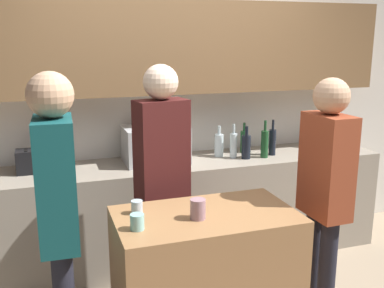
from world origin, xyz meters
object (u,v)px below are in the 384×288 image
Objects in this scene: person_left at (162,169)px; person_center at (325,187)px; bottle_1 at (233,145)px; bottle_0 at (219,145)px; bottle_5 at (272,142)px; bottle_2 at (246,146)px; person_right at (58,208)px; bottle_3 at (244,141)px; cup_2 at (137,222)px; potted_plant at (328,127)px; microwave at (155,144)px; cup_0 at (137,207)px; bottle_4 at (265,143)px; toaster at (34,161)px.

person_left is 1.04× the size of person_center.
bottle_1 is 0.17× the size of person_left.
bottle_0 is 0.48m from bottle_5.
person_right is (-1.60, -1.15, 0.06)m from bottle_2.
cup_2 is at bearing -131.22° from bottle_3.
bottle_0 is (-1.11, -0.00, -0.09)m from potted_plant.
person_right reaches higher than cup_2.
bottle_5 reaches higher than bottle_1.
cup_2 is (-0.45, -1.41, -0.06)m from microwave.
bottle_2 is 0.21m from bottle_3.
microwave is 1.26m from cup_0.
potted_plant is 1.11m from bottle_0.
bottle_2 reaches higher than bottle_3.
bottle_4 is at bearing 37.70° from cup_0.
bottle_2 reaches higher than cup_2.
bottle_3 is 2.15m from person_right.
bottle_1 is 1.93m from person_right.
person_right reaches higher than microwave.
potted_plant is at bearing 12.36° from bottle_4.
person_center is (0.76, -1.30, -0.04)m from microwave.
person_right is (-1.77, -1.13, 0.04)m from bottle_4.
potted_plant reaches higher than microwave.
toaster is 2.65m from potted_plant.
toaster is at bearing 179.91° from microwave.
potted_plant reaches higher than toaster.
cup_0 is at bearing 78.73° from cup_2.
toaster is at bearing -178.31° from bottle_3.
cup_0 is 0.05× the size of person_center.
bottle_0 is at bearing -179.98° from potted_plant.
bottle_1 is 0.91× the size of bottle_4.
microwave is 0.95m from bottle_4.
bottle_3 is 0.84× the size of bottle_4.
potted_plant is at bearing 33.59° from cup_2.
person_left is (-0.82, -0.68, 0.05)m from bottle_1.
cup_0 is (-2.09, -1.20, -0.11)m from potted_plant.
cup_2 is (-1.12, -1.33, -0.02)m from bottle_1.
potted_plant is 1.33× the size of bottle_1.
potted_plant is at bearing 29.87° from cup_0.
bottle_1 is at bearing -41.28° from bottle_0.
bottle_0 is 3.24× the size of cup_2.
microwave is at bearing -179.89° from bottle_0.
person_right is (-1.59, 0.01, 0.05)m from person_center.
microwave is 6.18× the size of cup_2.
bottle_5 is at bearing 28.21° from bottle_4.
cup_2 is at bearing 93.75° from person_center.
microwave reaches higher than bottle_1.
person_center is (1.21, 0.11, 0.03)m from cup_2.
bottle_1 is 0.11m from bottle_2.
microwave is 1.54m from person_right.
bottle_2 is at bearing -171.59° from bottle_5.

